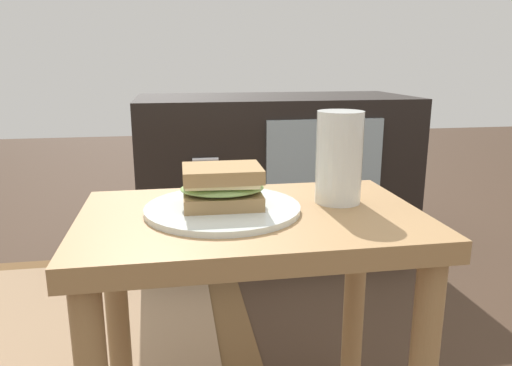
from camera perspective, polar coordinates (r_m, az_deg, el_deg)
name	(u,v)px	position (r m, az deg, el deg)	size (l,w,h in m)	color
side_table	(252,264)	(0.83, -0.46, -9.46)	(0.56, 0.36, 0.46)	#A37A4C
tv_cabinet	(274,176)	(1.79, 2.14, 0.82)	(0.96, 0.46, 0.58)	black
area_rug	(53,319)	(1.51, -22.69, -14.46)	(1.08, 0.87, 0.01)	brown
plate	(223,208)	(0.81, -3.92, -2.99)	(0.26, 0.26, 0.01)	silver
sandwich_front	(222,186)	(0.80, -3.97, -0.39)	(0.14, 0.11, 0.07)	#9E7A4C
beer_glass	(339,158)	(0.85, 9.71, 2.86)	(0.08, 0.08, 0.16)	silver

